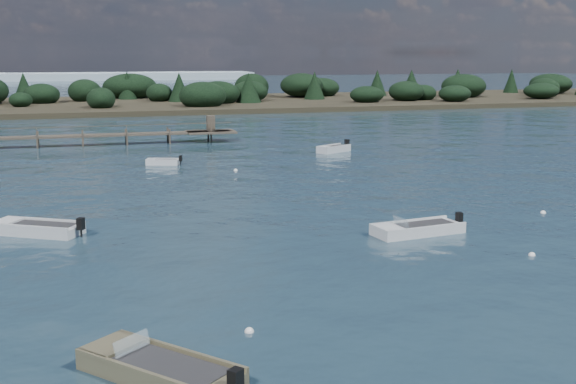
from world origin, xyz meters
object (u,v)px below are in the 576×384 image
object	(u,v)px
tender_far_grey_b	(334,150)
dinghy_mid_white_a	(417,231)
dinghy_mid_grey	(37,231)
tender_far_white	(163,163)
dinghy_near_olive	(160,373)

from	to	relation	value
tender_far_grey_b	dinghy_mid_white_a	world-z (taller)	tender_far_grey_b
dinghy_mid_grey	tender_far_grey_b	size ratio (longest dim) A/B	1.29
dinghy_mid_white_a	tender_far_white	bearing A→B (deg)	110.18
tender_far_white	dinghy_mid_white_a	xyz separation A→B (m)	(9.93, -27.02, 0.01)
dinghy_mid_grey	dinghy_near_olive	size ratio (longest dim) A/B	0.97
tender_far_white	dinghy_mid_white_a	bearing A→B (deg)	-69.82
tender_far_grey_b	tender_far_white	size ratio (longest dim) A/B	1.25
dinghy_mid_grey	tender_far_grey_b	world-z (taller)	tender_far_grey_b
dinghy_near_olive	tender_far_white	xyz separation A→B (m)	(4.63, 40.23, -0.03)
dinghy_near_olive	tender_far_white	size ratio (longest dim) A/B	1.66
dinghy_mid_grey	dinghy_near_olive	bearing A→B (deg)	-77.22
tender_far_grey_b	dinghy_near_olive	xyz separation A→B (m)	(-20.88, -43.60, -0.02)
dinghy_mid_grey	dinghy_near_olive	xyz separation A→B (m)	(4.22, -18.62, -0.00)
tender_far_white	tender_far_grey_b	bearing A→B (deg)	11.71
dinghy_mid_grey	dinghy_mid_white_a	size ratio (longest dim) A/B	0.93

